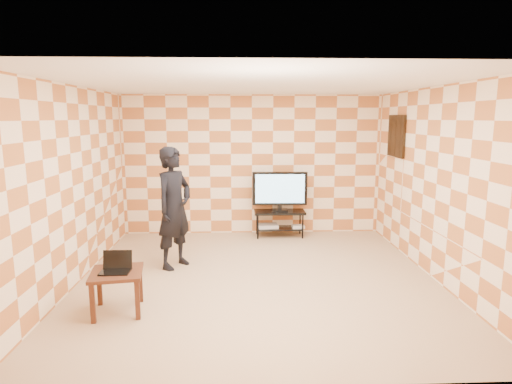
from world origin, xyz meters
TOP-DOWN VIEW (x-y plane):
  - floor at (0.00, 0.00)m, footprint 5.00×5.00m
  - wall_back at (0.00, 2.50)m, footprint 5.00×0.02m
  - wall_front at (0.00, -2.50)m, footprint 5.00×0.02m
  - wall_left at (-2.50, 0.00)m, footprint 0.02×5.00m
  - wall_right at (2.50, 0.00)m, footprint 0.02×5.00m
  - ceiling at (0.00, 0.00)m, footprint 5.00×5.00m
  - wall_art at (2.47, 1.55)m, footprint 0.04×0.72m
  - tv_stand at (0.52, 2.19)m, footprint 0.97×0.43m
  - tv at (0.52, 2.19)m, footprint 1.04×0.20m
  - dvd_player at (0.29, 2.21)m, footprint 0.40×0.30m
  - game_console at (0.88, 2.15)m, footprint 0.24×0.18m
  - side_table at (-1.69, -0.98)m, footprint 0.66×0.66m
  - laptop at (-1.70, -0.97)m, footprint 0.34×0.27m
  - person at (-1.24, 0.57)m, footprint 0.74×0.80m

SIDE VIEW (x-z plane):
  - floor at x=0.00m, z-range 0.00..0.00m
  - game_console at x=0.88m, z-range 0.17..0.23m
  - dvd_player at x=0.29m, z-range 0.17..0.24m
  - tv_stand at x=0.52m, z-range 0.12..0.62m
  - side_table at x=-1.69m, z-range 0.16..0.66m
  - laptop at x=-1.70m, z-range 0.44..0.66m
  - tv at x=0.52m, z-range 0.54..1.30m
  - person at x=-1.24m, z-range 0.00..1.84m
  - wall_back at x=0.00m, z-range 0.00..2.70m
  - wall_front at x=0.00m, z-range 0.00..2.70m
  - wall_left at x=-2.50m, z-range 0.00..2.70m
  - wall_right at x=2.50m, z-range 0.00..2.70m
  - wall_art at x=2.47m, z-range 1.59..2.31m
  - ceiling at x=0.00m, z-range 2.69..2.71m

